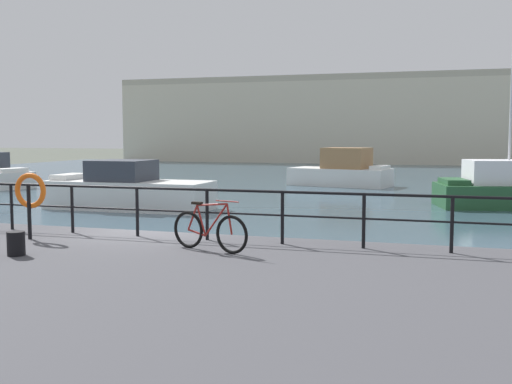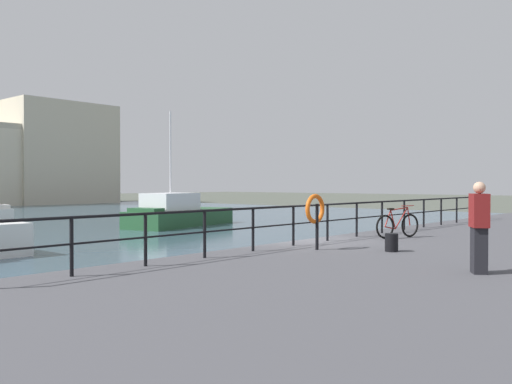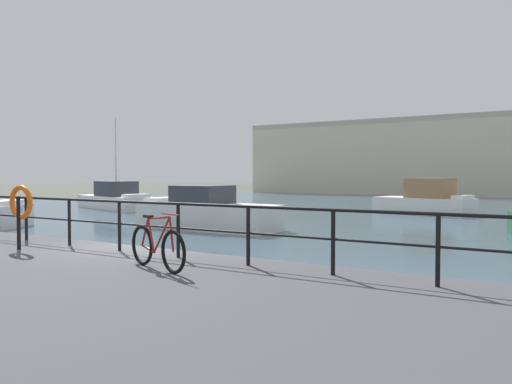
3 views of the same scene
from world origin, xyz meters
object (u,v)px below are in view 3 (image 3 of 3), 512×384
at_px(moored_green_narrowboat, 426,200).
at_px(moored_white_yacht, 116,199).
at_px(life_ring_stand, 21,204).
at_px(moored_blue_motorboat, 207,212).
at_px(parked_bicycle, 157,247).

xyz_separation_m(moored_green_narrowboat, moored_white_yacht, (-21.90, -7.47, -0.12)).
relative_size(moored_white_yacht, life_ring_stand, 6.14).
height_order(moored_blue_motorboat, moored_green_narrowboat, moored_green_narrowboat).
height_order(parked_bicycle, life_ring_stand, life_ring_stand).
bearing_deg(moored_green_narrowboat, moored_white_yacht, -147.95).
height_order(moored_green_narrowboat, life_ring_stand, life_ring_stand).
bearing_deg(parked_bicycle, life_ring_stand, -164.80).
bearing_deg(moored_white_yacht, parked_bicycle, -24.73).
xyz_separation_m(moored_blue_motorboat, life_ring_stand, (5.11, -13.30, 1.23)).
xyz_separation_m(parked_bicycle, life_ring_stand, (-4.10, 0.17, 0.59)).
distance_m(moored_blue_motorboat, moored_white_yacht, 16.72).
xyz_separation_m(moored_green_narrowboat, parked_bicycle, (2.13, -28.66, 0.53)).
bearing_deg(life_ring_stand, parked_bicycle, -2.37).
bearing_deg(moored_blue_motorboat, parked_bicycle, 124.73).
distance_m(moored_blue_motorboat, life_ring_stand, 14.30).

